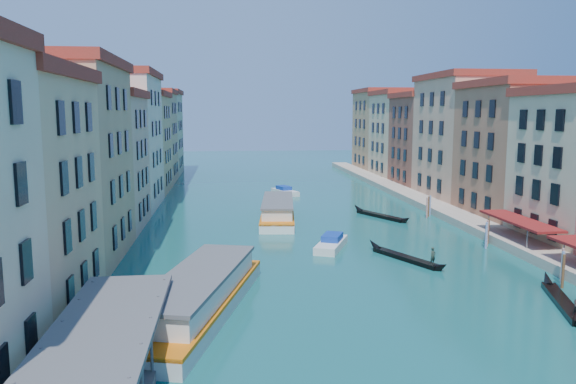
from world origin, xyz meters
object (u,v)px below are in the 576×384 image
at_px(vaporetto_near, 199,295).
at_px(vaporetto_far, 278,210).
at_px(gondola_right, 564,301).
at_px(vaporetto_stop, 108,358).
at_px(gondola_fore, 405,256).

bearing_deg(vaporetto_near, vaporetto_far, 90.88).
relative_size(vaporetto_far, gondola_right, 1.68).
bearing_deg(vaporetto_far, vaporetto_stop, -100.23).
bearing_deg(gondola_fore, gondola_right, -87.15).
bearing_deg(vaporetto_far, vaporetto_near, -98.16).
relative_size(vaporetto_stop, gondola_fore, 1.52).
height_order(vaporetto_stop, vaporetto_far, vaporetto_stop).
xyz_separation_m(vaporetto_near, vaporetto_far, (9.17, 35.82, -0.12)).
bearing_deg(vaporetto_far, gondola_right, -57.71).
bearing_deg(vaporetto_stop, vaporetto_far, 73.58).
distance_m(vaporetto_stop, vaporetto_near, 11.23).
bearing_deg(gondola_right, vaporetto_stop, -146.55).
distance_m(vaporetto_stop, vaporetto_far, 48.10).
bearing_deg(gondola_fore, vaporetto_far, 90.15).
height_order(gondola_fore, gondola_right, gondola_right).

